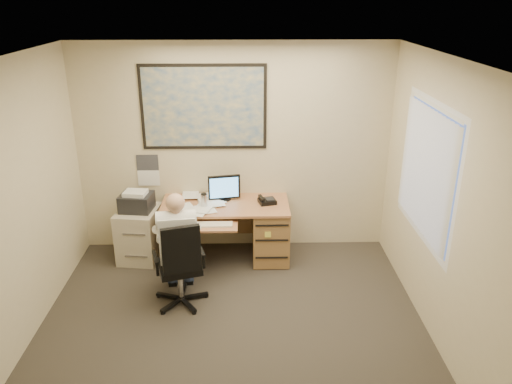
{
  "coord_description": "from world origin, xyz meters",
  "views": [
    {
      "loc": [
        0.15,
        -3.88,
        3.22
      ],
      "look_at": [
        0.26,
        1.3,
        1.14
      ],
      "focal_mm": 35.0,
      "sensor_mm": 36.0,
      "label": 1
    }
  ],
  "objects_px": {
    "filing_cabinet": "(139,229)",
    "person": "(179,249)",
    "desk": "(251,225)",
    "office_chair": "(178,281)"
  },
  "relations": [
    {
      "from": "filing_cabinet",
      "to": "person",
      "type": "bearing_deg",
      "value": -50.11
    },
    {
      "from": "desk",
      "to": "filing_cabinet",
      "type": "distance_m",
      "value": 1.43
    },
    {
      "from": "desk",
      "to": "filing_cabinet",
      "type": "relative_size",
      "value": 1.71
    },
    {
      "from": "filing_cabinet",
      "to": "person",
      "type": "height_order",
      "value": "person"
    },
    {
      "from": "office_chair",
      "to": "person",
      "type": "height_order",
      "value": "person"
    },
    {
      "from": "filing_cabinet",
      "to": "office_chair",
      "type": "xyz_separation_m",
      "value": [
        0.62,
        -1.07,
        -0.1
      ]
    },
    {
      "from": "person",
      "to": "office_chair",
      "type": "bearing_deg",
      "value": -108.07
    },
    {
      "from": "desk",
      "to": "person",
      "type": "bearing_deg",
      "value": -128.55
    },
    {
      "from": "desk",
      "to": "office_chair",
      "type": "height_order",
      "value": "desk"
    },
    {
      "from": "filing_cabinet",
      "to": "person",
      "type": "relative_size",
      "value": 0.73
    }
  ]
}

